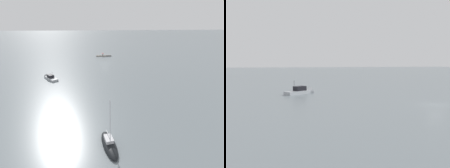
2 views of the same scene
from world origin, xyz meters
TOP-DOWN VIEW (x-y plane):
  - ground_plane at (0.00, 0.00)m, footprint 500.00×500.00m
  - motorboat_grey_near at (18.51, 18.90)m, footprint 5.38×6.15m

SIDE VIEW (x-z plane):
  - ground_plane at x=0.00m, z-range 0.00..0.00m
  - motorboat_grey_near at x=18.51m, z-range -1.39..2.14m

